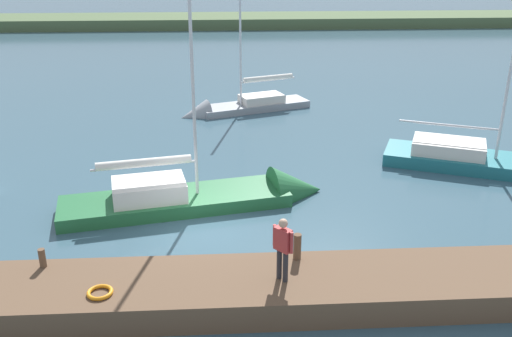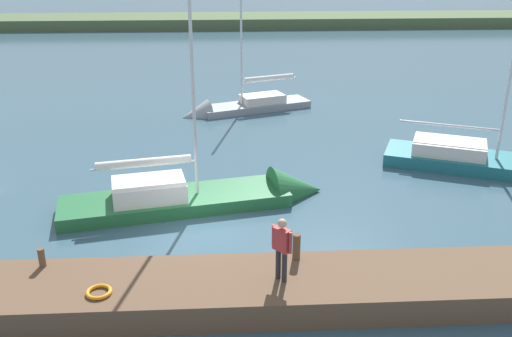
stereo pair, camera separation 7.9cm
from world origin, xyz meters
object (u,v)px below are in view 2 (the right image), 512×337
(sailboat_far_left, at_px, (216,198))
(person_on_dock, at_px, (282,245))
(mooring_post_far, at_px, (42,258))
(life_ring_buoy, at_px, (99,292))
(sailboat_mid_channel, at_px, (238,109))
(mooring_post_near, at_px, (296,247))

(sailboat_far_left, bearing_deg, person_on_dock, -85.77)
(mooring_post_far, bearing_deg, life_ring_buoy, 142.02)
(person_on_dock, bearing_deg, mooring_post_far, 128.64)
(mooring_post_far, xyz_separation_m, sailboat_far_left, (-4.64, -5.42, -0.84))
(life_ring_buoy, distance_m, person_on_dock, 4.76)
(person_on_dock, bearing_deg, life_ring_buoy, 142.36)
(life_ring_buoy, xyz_separation_m, sailboat_mid_channel, (-3.99, -19.08, -0.70))
(mooring_post_far, height_order, person_on_dock, person_on_dock)
(life_ring_buoy, bearing_deg, sailboat_mid_channel, -101.82)
(mooring_post_near, bearing_deg, person_on_dock, 62.81)
(mooring_post_far, xyz_separation_m, life_ring_buoy, (-1.80, 1.40, -0.22))
(sailboat_far_left, bearing_deg, mooring_post_near, -78.17)
(mooring_post_far, bearing_deg, sailboat_far_left, -130.58)
(mooring_post_near, xyz_separation_m, life_ring_buoy, (5.16, 1.40, -0.33))
(life_ring_buoy, bearing_deg, mooring_post_far, -37.98)
(mooring_post_near, relative_size, life_ring_buoy, 1.15)
(sailboat_mid_channel, relative_size, person_on_dock, 4.55)
(mooring_post_near, relative_size, sailboat_far_left, 0.08)
(life_ring_buoy, distance_m, sailboat_mid_channel, 19.51)
(mooring_post_near, xyz_separation_m, sailboat_mid_channel, (1.17, -17.68, -1.03))
(mooring_post_near, xyz_separation_m, person_on_dock, (0.52, 1.02, 0.65))
(mooring_post_far, bearing_deg, person_on_dock, 170.99)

